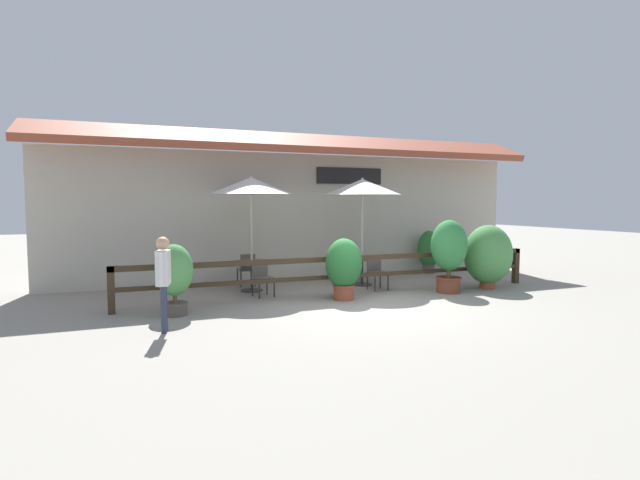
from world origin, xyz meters
The scene contains 17 objects.
ground_plane centered at (0.00, 0.00, 0.00)m, with size 60.00×60.00×0.00m, color gray.
building_facade centered at (0.00, 4.10, 2.17)m, with size 14.28×1.49×4.23m.
patio_railing centered at (0.00, 1.05, 0.70)m, with size 10.40×0.14×0.95m.
patio_umbrella_near centered at (-1.91, 2.54, 2.62)m, with size 2.07×2.07×2.87m.
dining_table_near centered at (-1.91, 2.54, 0.60)m, with size 1.02×1.02×0.75m.
chair_near_streetside centered at (-1.86, 1.76, 0.48)m, with size 0.49×0.49×0.86m.
chair_near_wallside centered at (-1.84, 3.33, 0.48)m, with size 0.43×0.43×0.86m.
patio_umbrella_middle centered at (1.07, 2.34, 2.62)m, with size 2.07×2.07×2.87m.
dining_table_middle centered at (1.07, 2.34, 0.60)m, with size 1.02×1.02×0.75m.
chair_middle_streetside centered at (1.09, 1.56, 0.48)m, with size 0.44×0.44×0.86m.
chair_middle_wallside centered at (0.99, 3.12, 0.48)m, with size 0.42×0.42×0.86m.
potted_plant_broad_leaf centered at (-0.23, 0.68, 0.76)m, with size 0.85×0.77×1.40m.
potted_plant_small_flowering centered at (2.54, 0.53, 1.04)m, with size 0.91×0.82×1.79m.
potted_plant_entrance_palm centered at (-3.97, 0.47, 0.80)m, with size 0.74×0.66×1.40m.
potted_plant_corner_fern centered at (3.83, 0.65, 0.87)m, with size 1.26×1.14×1.64m.
potted_plant_tall_tropical centered at (4.00, 3.55, 0.72)m, with size 0.73×0.65×1.33m.
pedestrian centered at (-4.27, -0.79, 1.05)m, with size 0.29×0.56×1.64m.
Camera 1 is at (-4.93, -9.56, 2.22)m, focal length 28.00 mm.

